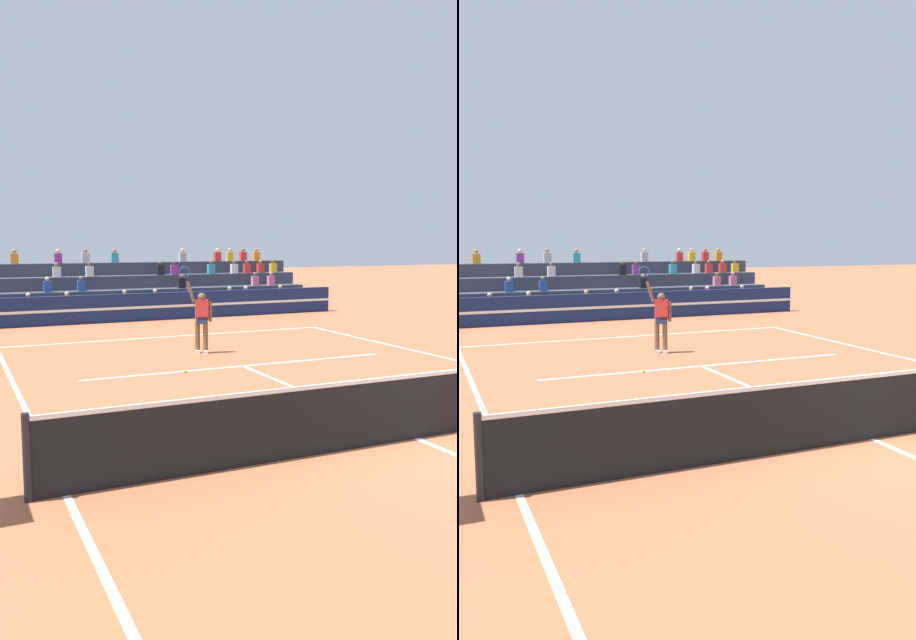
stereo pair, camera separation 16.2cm
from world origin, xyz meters
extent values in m
plane|color=#AD603D|center=(0.00, 0.00, 0.00)|extent=(120.00, 120.00, 0.00)
cube|color=white|center=(0.00, 11.90, 0.00)|extent=(11.00, 0.10, 0.01)
cube|color=white|center=(-5.50, 0.00, 0.00)|extent=(0.10, 23.80, 0.01)
cube|color=white|center=(0.00, 6.43, 0.00)|extent=(8.25, 0.10, 0.01)
cube|color=white|center=(0.00, 0.00, 0.00)|extent=(0.10, 12.85, 0.01)
cylinder|color=black|center=(-5.95, 0.00, 0.55)|extent=(0.10, 0.10, 1.10)
cube|color=black|center=(0.00, 0.00, 0.50)|extent=(11.90, 0.02, 1.00)
cube|color=white|center=(0.00, 0.00, 1.03)|extent=(11.90, 0.04, 0.06)
cube|color=navy|center=(0.00, 16.36, 0.55)|extent=(18.00, 0.24, 1.10)
cube|color=white|center=(0.00, 16.23, 0.55)|extent=(18.00, 0.02, 0.10)
cube|color=#383D4C|center=(0.00, 17.64, 0.28)|extent=(17.53, 0.95, 0.55)
cube|color=red|center=(5.42, 17.47, 0.77)|extent=(0.32, 0.22, 0.44)
sphere|color=beige|center=(5.42, 17.47, 1.09)|extent=(0.18, 0.18, 0.18)
cube|color=black|center=(-3.92, 17.47, 0.77)|extent=(0.32, 0.22, 0.44)
sphere|color=beige|center=(-3.92, 17.47, 1.09)|extent=(0.18, 0.18, 0.18)
cube|color=pink|center=(2.73, 17.47, 0.77)|extent=(0.32, 0.22, 0.44)
sphere|color=brown|center=(2.73, 17.47, 1.09)|extent=(0.18, 0.18, 0.18)
cube|color=yellow|center=(-0.11, 17.47, 0.77)|extent=(0.32, 0.22, 0.44)
sphere|color=tan|center=(-0.11, 17.47, 1.09)|extent=(0.18, 0.18, 0.18)
cube|color=#338C4C|center=(1.19, 17.47, 0.77)|extent=(0.32, 0.22, 0.44)
sphere|color=beige|center=(1.19, 17.47, 1.09)|extent=(0.18, 0.18, 0.18)
cube|color=#B2B2B7|center=(4.62, 17.47, 0.77)|extent=(0.32, 0.22, 0.44)
sphere|color=tan|center=(4.62, 17.47, 1.09)|extent=(0.18, 0.18, 0.18)
cube|color=purple|center=(7.17, 17.47, 0.77)|extent=(0.32, 0.22, 0.44)
sphere|color=tan|center=(7.17, 17.47, 1.09)|extent=(0.18, 0.18, 0.18)
cube|color=orange|center=(-2.44, 17.47, 0.77)|extent=(0.32, 0.22, 0.44)
sphere|color=beige|center=(-2.44, 17.47, 1.09)|extent=(0.18, 0.18, 0.18)
cube|color=#383D4C|center=(0.00, 18.59, 0.55)|extent=(17.53, 0.95, 1.10)
cube|color=pink|center=(7.20, 18.42, 1.32)|extent=(0.32, 0.22, 0.44)
sphere|color=#9E7051|center=(7.20, 18.42, 1.64)|extent=(0.18, 0.18, 0.18)
cube|color=#2D4CA5|center=(-3.05, 18.42, 1.32)|extent=(0.32, 0.22, 0.44)
sphere|color=beige|center=(-3.05, 18.42, 1.64)|extent=(0.18, 0.18, 0.18)
cube|color=pink|center=(6.36, 18.42, 1.32)|extent=(0.32, 0.22, 0.44)
sphere|color=brown|center=(6.36, 18.42, 1.64)|extent=(0.18, 0.18, 0.18)
cube|color=black|center=(2.72, 18.42, 1.32)|extent=(0.32, 0.22, 0.44)
sphere|color=#9E7051|center=(2.72, 18.42, 1.64)|extent=(0.18, 0.18, 0.18)
cube|color=#2D4CA5|center=(-1.68, 18.42, 1.32)|extent=(0.32, 0.22, 0.44)
sphere|color=brown|center=(-1.68, 18.42, 1.64)|extent=(0.18, 0.18, 0.18)
cube|color=#383D4C|center=(0.00, 19.54, 0.83)|extent=(17.53, 0.95, 1.65)
cube|color=silver|center=(-2.51, 19.37, 1.87)|extent=(0.32, 0.22, 0.44)
sphere|color=brown|center=(-2.51, 19.37, 2.19)|extent=(0.18, 0.18, 0.18)
cube|color=red|center=(7.13, 19.37, 1.87)|extent=(0.32, 0.22, 0.44)
sphere|color=#9E7051|center=(7.13, 19.37, 2.19)|extent=(0.18, 0.18, 0.18)
cube|color=purple|center=(2.71, 19.37, 1.87)|extent=(0.32, 0.22, 0.44)
sphere|color=brown|center=(2.71, 19.37, 2.19)|extent=(0.18, 0.18, 0.18)
cube|color=teal|center=(4.53, 19.37, 1.87)|extent=(0.32, 0.22, 0.44)
sphere|color=brown|center=(4.53, 19.37, 2.19)|extent=(0.18, 0.18, 0.18)
cube|color=black|center=(2.06, 19.37, 1.87)|extent=(0.32, 0.22, 0.44)
sphere|color=brown|center=(2.06, 19.37, 2.19)|extent=(0.18, 0.18, 0.18)
cube|color=yellow|center=(7.81, 19.37, 1.87)|extent=(0.32, 0.22, 0.44)
sphere|color=brown|center=(7.81, 19.37, 2.19)|extent=(0.18, 0.18, 0.18)
cube|color=silver|center=(-1.13, 19.37, 1.87)|extent=(0.32, 0.22, 0.44)
sphere|color=brown|center=(-1.13, 19.37, 2.19)|extent=(0.18, 0.18, 0.18)
cube|color=silver|center=(5.72, 19.37, 1.87)|extent=(0.32, 0.22, 0.44)
sphere|color=brown|center=(5.72, 19.37, 2.19)|extent=(0.18, 0.18, 0.18)
cube|color=red|center=(6.39, 19.37, 1.87)|extent=(0.32, 0.22, 0.44)
sphere|color=brown|center=(6.39, 19.37, 2.19)|extent=(0.18, 0.18, 0.18)
cube|color=#383D4C|center=(0.00, 20.49, 1.10)|extent=(17.53, 0.95, 2.20)
cube|color=orange|center=(-4.11, 20.32, 2.42)|extent=(0.32, 0.22, 0.44)
sphere|color=#9E7051|center=(-4.11, 20.32, 2.74)|extent=(0.18, 0.18, 0.18)
cube|color=#B2B2B7|center=(3.47, 20.32, 2.42)|extent=(0.32, 0.22, 0.44)
sphere|color=tan|center=(3.47, 20.32, 2.74)|extent=(0.18, 0.18, 0.18)
cube|color=red|center=(6.65, 20.32, 2.42)|extent=(0.32, 0.22, 0.44)
sphere|color=brown|center=(6.65, 20.32, 2.74)|extent=(0.18, 0.18, 0.18)
cube|color=#B2B2B7|center=(-1.10, 20.32, 2.42)|extent=(0.32, 0.22, 0.44)
sphere|color=brown|center=(-1.10, 20.32, 2.74)|extent=(0.18, 0.18, 0.18)
cube|color=purple|center=(-2.29, 20.32, 2.42)|extent=(0.32, 0.22, 0.44)
sphere|color=beige|center=(-2.29, 20.32, 2.74)|extent=(0.18, 0.18, 0.18)
cube|color=red|center=(5.27, 20.32, 2.42)|extent=(0.32, 0.22, 0.44)
sphere|color=beige|center=(5.27, 20.32, 2.74)|extent=(0.18, 0.18, 0.18)
cube|color=yellow|center=(5.92, 20.32, 2.42)|extent=(0.32, 0.22, 0.44)
sphere|color=tan|center=(5.92, 20.32, 2.74)|extent=(0.18, 0.18, 0.18)
cube|color=teal|center=(0.21, 20.32, 2.42)|extent=(0.32, 0.22, 0.44)
sphere|color=#9E7051|center=(0.21, 20.32, 2.74)|extent=(0.18, 0.18, 0.18)
cube|color=orange|center=(7.37, 20.32, 2.42)|extent=(0.32, 0.22, 0.44)
sphere|color=#9E7051|center=(7.37, 20.32, 2.74)|extent=(0.18, 0.18, 0.18)
cylinder|color=brown|center=(-0.16, 8.53, 0.45)|extent=(0.14, 0.14, 0.90)
cylinder|color=brown|center=(-0.35, 8.67, 0.45)|extent=(0.14, 0.14, 0.90)
cube|color=navy|center=(-0.25, 8.58, 0.94)|extent=(0.36, 0.28, 0.20)
cube|color=red|center=(-0.25, 8.58, 1.24)|extent=(0.40, 0.29, 0.56)
sphere|color=brown|center=(-0.25, 8.58, 1.60)|extent=(0.22, 0.22, 0.22)
cube|color=white|center=(-0.18, 8.49, 0.04)|extent=(0.19, 0.28, 0.09)
cube|color=white|center=(-0.36, 8.63, 0.04)|extent=(0.19, 0.28, 0.09)
cylinder|color=brown|center=(-0.02, 8.51, 1.18)|extent=(0.09, 0.09, 0.56)
cylinder|color=brown|center=(-0.55, 8.67, 1.75)|extent=(0.27, 0.16, 0.60)
cylinder|color=black|center=(-0.66, 8.70, 2.13)|extent=(0.10, 0.06, 0.22)
torus|color=#1E4C99|center=(-0.71, 8.71, 2.30)|extent=(0.37, 0.14, 0.38)
sphere|color=#C6DB33|center=(-1.61, 6.30, 0.03)|extent=(0.07, 0.07, 0.07)
camera|label=1|loc=(-6.70, -7.56, 3.12)|focal=35.00mm
camera|label=2|loc=(-6.55, -7.63, 3.12)|focal=35.00mm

